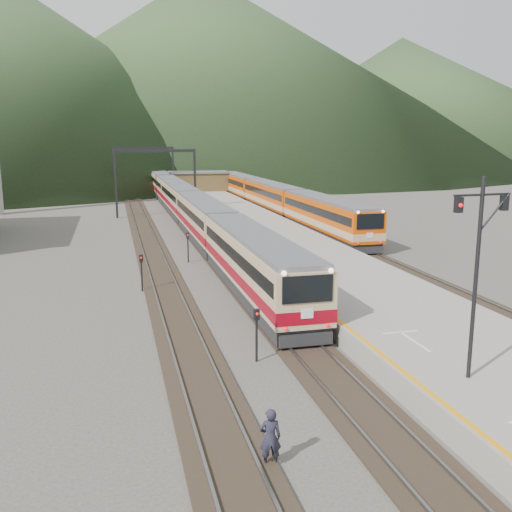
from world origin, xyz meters
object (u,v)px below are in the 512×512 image
object	(u,v)px
main_train	(180,199)
worker	(270,438)
signal_mast	(477,258)
second_train	(272,198)

from	to	relation	value
main_train	worker	size ratio (longest dim) A/B	54.48
main_train	signal_mast	world-z (taller)	signal_mast
second_train	signal_mast	size ratio (longest dim) A/B	8.22
second_train	worker	bearing A→B (deg)	-105.67
main_train	second_train	size ratio (longest dim) A/B	1.67
signal_mast	worker	bearing A→B (deg)	-165.06
main_train	second_train	world-z (taller)	second_train
main_train	signal_mast	distance (m)	53.86
main_train	worker	world-z (taller)	main_train
signal_mast	worker	xyz separation A→B (m)	(-7.68, -2.05, -4.35)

